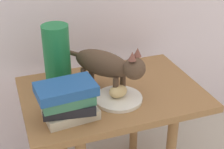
{
  "coord_description": "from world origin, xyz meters",
  "views": [
    {
      "loc": [
        -0.43,
        -1.19,
        1.3
      ],
      "look_at": [
        0.0,
        0.0,
        0.62
      ],
      "focal_mm": 54.27,
      "sensor_mm": 36.0,
      "label": 1
    }
  ],
  "objects": [
    {
      "name": "book_stack",
      "position": [
        -0.22,
        -0.13,
        0.62
      ],
      "size": [
        0.23,
        0.16,
        0.15
      ],
      "color": "#BCB299",
      "rests_on": "side_table"
    },
    {
      "name": "side_table",
      "position": [
        0.0,
        0.0,
        0.46
      ],
      "size": [
        0.77,
        0.53,
        0.54
      ],
      "color": "olive",
      "rests_on": "ground"
    },
    {
      "name": "plate",
      "position": [
        0.0,
        -0.08,
        0.55
      ],
      "size": [
        0.2,
        0.2,
        0.01
      ],
      "primitive_type": "cylinder",
      "color": "silver",
      "rests_on": "side_table"
    },
    {
      "name": "green_vase",
      "position": [
        -0.21,
        0.09,
        0.69
      ],
      "size": [
        0.11,
        0.11,
        0.29
      ],
      "primitive_type": "cylinder",
      "color": "#196B38",
      "rests_on": "side_table"
    },
    {
      "name": "cat",
      "position": [
        -0.02,
        -0.01,
        0.67
      ],
      "size": [
        0.33,
        0.39,
        0.23
      ],
      "color": "#4C3828",
      "rests_on": "side_table"
    },
    {
      "name": "bread_roll",
      "position": [
        -0.0,
        -0.07,
        0.58
      ],
      "size": [
        0.09,
        0.07,
        0.05
      ],
      "primitive_type": "ellipsoid",
      "rotation": [
        0.0,
        0.0,
        0.2
      ],
      "color": "#E0BC7A",
      "rests_on": "plate"
    }
  ]
}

